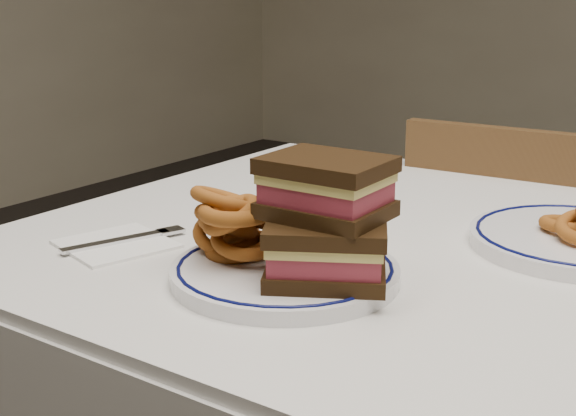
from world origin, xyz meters
The scene contains 7 objects.
dining_table centered at (0.00, 0.00, 0.64)m, with size 1.27×0.87×0.75m.
chair_far centered at (-0.16, 0.51, 0.45)m, with size 0.41×0.41×0.83m.
main_plate centered at (-0.20, -0.20, 0.76)m, with size 0.25×0.25×0.02m.
reuben_sandwich centered at (-0.14, -0.20, 0.83)m, with size 0.16×0.15×0.13m.
onion_rings_main centered at (-0.26, -0.21, 0.81)m, with size 0.13×0.12×0.10m.
ketchup_ramekin centered at (-0.24, -0.10, 0.79)m, with size 0.06×0.06×0.03m.
napkin_fork centered at (-0.44, -0.22, 0.75)m, with size 0.15×0.17×0.01m.
Camera 1 is at (0.28, -0.87, 1.07)m, focal length 50.00 mm.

